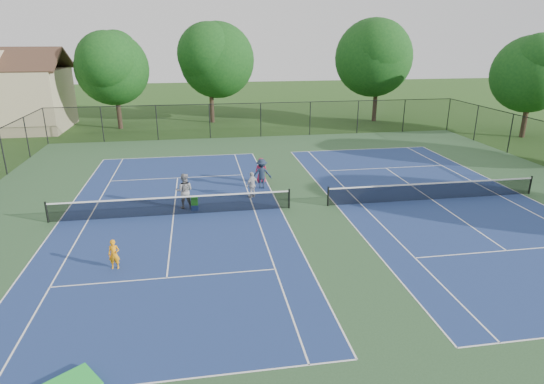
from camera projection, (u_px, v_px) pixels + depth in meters
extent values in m
plane|color=#234716|center=(308.00, 207.00, 23.99)|extent=(140.00, 140.00, 0.00)
cube|color=#2A4B2A|center=(308.00, 207.00, 23.99)|extent=(36.00, 36.00, 0.01)
cube|color=navy|center=(174.00, 215.00, 22.91)|extent=(10.97, 23.77, 0.00)
cube|color=white|center=(180.00, 157.00, 34.00)|extent=(10.97, 0.06, 0.00)
cube|color=white|center=(155.00, 383.00, 11.82)|extent=(10.97, 0.06, 0.00)
cube|color=white|center=(59.00, 222.00, 22.06)|extent=(0.06, 23.77, 0.00)
cube|color=white|center=(280.00, 208.00, 23.75)|extent=(0.06, 23.77, 0.00)
cube|color=white|center=(88.00, 220.00, 22.28)|extent=(0.06, 23.77, 0.00)
cube|color=white|center=(254.00, 210.00, 23.54)|extent=(0.06, 23.77, 0.00)
cube|color=white|center=(178.00, 178.00, 28.88)|extent=(8.23, 0.06, 0.00)
cube|color=white|center=(167.00, 278.00, 16.94)|extent=(8.23, 0.06, 0.00)
cube|color=white|center=(174.00, 215.00, 22.91)|extent=(0.06, 12.80, 0.00)
cylinder|color=black|center=(47.00, 212.00, 21.82)|extent=(0.10, 0.10, 1.07)
cylinder|color=black|center=(289.00, 199.00, 23.66)|extent=(0.10, 0.10, 1.07)
cube|color=black|center=(173.00, 206.00, 22.76)|extent=(11.90, 0.01, 0.90)
cube|color=white|center=(172.00, 197.00, 22.60)|extent=(11.90, 0.04, 0.07)
cube|color=navy|center=(432.00, 200.00, 25.07)|extent=(10.97, 23.77, 0.00)
cube|color=white|center=(359.00, 149.00, 36.15)|extent=(10.97, 0.06, 0.00)
cube|color=white|center=(336.00, 205.00, 24.22)|extent=(0.06, 23.77, 0.00)
cube|color=white|center=(521.00, 194.00, 25.91)|extent=(0.06, 23.77, 0.00)
cube|color=white|center=(361.00, 204.00, 24.43)|extent=(0.06, 23.77, 0.00)
cube|color=white|center=(500.00, 195.00, 25.70)|extent=(0.06, 23.77, 0.00)
cube|color=white|center=(386.00, 168.00, 31.04)|extent=(8.23, 0.06, 0.00)
cube|color=white|center=(507.00, 251.00, 19.09)|extent=(8.23, 0.06, 0.00)
cube|color=white|center=(432.00, 199.00, 25.06)|extent=(0.06, 12.80, 0.00)
cylinder|color=black|center=(328.00, 196.00, 23.98)|extent=(0.10, 0.10, 1.07)
cylinder|color=black|center=(530.00, 185.00, 25.81)|extent=(0.10, 0.10, 1.07)
cube|color=black|center=(433.00, 192.00, 24.92)|extent=(11.90, 0.01, 0.90)
cube|color=white|center=(434.00, 183.00, 24.76)|extent=(11.90, 0.04, 0.07)
cylinder|color=black|center=(45.00, 126.00, 37.53)|extent=(0.08, 0.08, 3.00)
cylinder|color=black|center=(102.00, 125.00, 38.22)|extent=(0.08, 0.08, 3.00)
cylinder|color=black|center=(157.00, 123.00, 38.91)|extent=(0.08, 0.08, 3.00)
cylinder|color=black|center=(210.00, 121.00, 39.61)|extent=(0.08, 0.08, 3.00)
cylinder|color=black|center=(261.00, 120.00, 40.30)|extent=(0.08, 0.08, 3.00)
cylinder|color=black|center=(310.00, 119.00, 40.99)|extent=(0.08, 0.08, 3.00)
cylinder|color=black|center=(358.00, 117.00, 41.68)|extent=(0.08, 0.08, 3.00)
cylinder|color=black|center=(404.00, 116.00, 42.38)|extent=(0.08, 0.08, 3.00)
cylinder|color=black|center=(448.00, 115.00, 43.07)|extent=(0.08, 0.08, 3.00)
cylinder|color=black|center=(510.00, 134.00, 34.67)|extent=(0.08, 0.08, 3.00)
cylinder|color=black|center=(3.00, 152.00, 29.13)|extent=(0.08, 0.08, 3.00)
cylinder|color=black|center=(476.00, 123.00, 38.87)|extent=(0.08, 0.08, 3.00)
cylinder|color=black|center=(27.00, 138.00, 33.33)|extent=(0.08, 0.08, 3.00)
cube|color=black|center=(261.00, 120.00, 40.30)|extent=(36.00, 0.01, 3.00)
cube|color=black|center=(261.00, 103.00, 39.81)|extent=(36.00, 0.05, 0.05)
cylinder|color=#2D2116|center=(119.00, 109.00, 43.77)|extent=(0.44, 0.44, 3.78)
sphere|color=#103D13|center=(114.00, 69.00, 42.55)|extent=(6.80, 6.80, 6.80)
sphere|color=#103D13|center=(113.00, 61.00, 42.33)|extent=(5.58, 5.58, 5.58)
sphere|color=#103D13|center=(113.00, 54.00, 42.11)|extent=(4.35, 4.35, 4.35)
cylinder|color=#2D2116|center=(212.00, 102.00, 46.96)|extent=(0.44, 0.44, 4.14)
sphere|color=#103D13|center=(210.00, 61.00, 45.61)|extent=(7.60, 7.60, 7.60)
sphere|color=#103D13|center=(210.00, 54.00, 45.41)|extent=(6.23, 6.23, 6.23)
sphere|color=#103D13|center=(209.00, 48.00, 45.20)|extent=(4.86, 4.86, 4.86)
cylinder|color=#2D2116|center=(375.00, 100.00, 47.68)|extent=(0.44, 0.44, 4.32)
sphere|color=#103D13|center=(378.00, 58.00, 46.28)|extent=(7.80, 7.80, 7.80)
sphere|color=#103D13|center=(379.00, 51.00, 46.08)|extent=(6.40, 6.40, 6.40)
sphere|color=#103D13|center=(379.00, 45.00, 45.88)|extent=(4.99, 4.99, 4.99)
cylinder|color=#2D2116|center=(525.00, 117.00, 40.01)|extent=(0.44, 0.44, 3.60)
sphere|color=#103D13|center=(533.00, 75.00, 38.83)|extent=(6.60, 6.60, 6.60)
sphere|color=#103D13|center=(534.00, 67.00, 38.61)|extent=(5.41, 5.41, 5.41)
sphere|color=#103D13|center=(536.00, 58.00, 38.40)|extent=(4.22, 4.22, 4.22)
cube|color=tan|center=(9.00, 100.00, 42.87)|extent=(10.00, 8.00, 5.60)
cube|color=tan|center=(2.00, 60.00, 41.67)|extent=(1.20, 8.00, 1.76)
cube|color=#422B1E|center=(10.00, 58.00, 43.50)|extent=(10.80, 4.10, 2.15)
imported|color=orange|center=(114.00, 254.00, 17.47)|extent=(0.46, 0.33, 1.20)
imported|color=gray|center=(184.00, 191.00, 23.59)|extent=(1.00, 0.82, 1.88)
imported|color=silver|center=(252.00, 185.00, 25.18)|extent=(0.91, 0.82, 1.49)
imported|color=#1B283D|center=(262.00, 174.00, 26.70)|extent=(1.22, 0.79, 1.78)
imported|color=maroon|center=(261.00, 170.00, 27.79)|extent=(0.78, 0.53, 1.54)
cube|color=navy|center=(195.00, 207.00, 23.56)|extent=(0.39, 0.31, 0.28)
cube|color=green|center=(194.00, 201.00, 23.45)|extent=(0.36, 0.30, 0.43)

